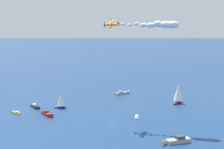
{
  "coord_description": "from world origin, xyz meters",
  "views": [
    {
      "loc": [
        -112.69,
        -85.1,
        41.73
      ],
      "look_at": [
        0.0,
        0.0,
        20.01
      ],
      "focal_mm": 52.4,
      "sensor_mm": 36.0,
      "label": 1
    }
  ],
  "objects": [
    {
      "name": "biplane_lead",
      "position": [
        -0.13,
        0.26,
        41.7
      ],
      "size": [
        7.39,
        7.14,
        3.75
      ],
      "color": "orange"
    },
    {
      "name": "motorboat_far_stbd",
      "position": [
        -20.48,
        41.53,
        0.44
      ],
      "size": [
        1.9,
        5.76,
        1.64
      ],
      "color": "gold",
      "rests_on": "ground_plane"
    },
    {
      "name": "sailboat_near_centre",
      "position": [
        -0.29,
        32.14,
        4.1
      ],
      "size": [
        5.56,
        6.89,
        8.97
      ],
      "color": "#23478C",
      "rests_on": "ground_plane"
    },
    {
      "name": "motorboat_far_port",
      "position": [
        45.75,
        26.22,
        0.73
      ],
      "size": [
        9.55,
        5.38,
        2.7
      ],
      "color": "#9E9993",
      "rests_on": "ground_plane"
    },
    {
      "name": "motorboat_mid_cluster",
      "position": [
        -10.95,
        -36.0,
        0.87
      ],
      "size": [
        10.86,
        8.57,
        3.23
      ],
      "color": "#9E9993",
      "rests_on": "ground_plane"
    },
    {
      "name": "smoke_trail_lead",
      "position": [
        7.51,
        -19.44,
        41.62
      ],
      "size": [
        11.48,
        23.76,
        3.81
      ],
      "color": "white"
    },
    {
      "name": "wingwalker_lead",
      "position": [
        -0.64,
        0.08,
        43.79
      ],
      "size": [
        1.41,
        0.61,
        1.52
      ],
      "color": "#1E4CB2"
    },
    {
      "name": "motorboat_outer_ring_a",
      "position": [
        -13.95,
        26.87,
        0.7
      ],
      "size": [
        4.96,
        9.25,
        2.6
      ],
      "color": "#B21E1E",
      "rests_on": "ground_plane"
    },
    {
      "name": "ground_plane",
      "position": [
        0.0,
        0.0,
        0.0
      ],
      "size": [
        2000.0,
        2000.0,
        0.0
      ],
      "primitive_type": "plane",
      "color": "navy"
    },
    {
      "name": "sailboat_ahead",
      "position": [
        44.35,
        -10.69,
        5.32
      ],
      "size": [
        9.09,
        5.09,
        11.65
      ],
      "color": "#B21E1E",
      "rests_on": "ground_plane"
    },
    {
      "name": "motorboat_trailing",
      "position": [
        7.83,
        -8.09,
        0.42
      ],
      "size": [
        5.32,
        4.11,
        1.58
      ],
      "color": "white",
      "rests_on": "ground_plane"
    },
    {
      "name": "motorboat_offshore",
      "position": [
        -8.1,
        42.25,
        0.6
      ],
      "size": [
        4.21,
        7.97,
        2.24
      ],
      "color": "black",
      "rests_on": "ground_plane"
    }
  ]
}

